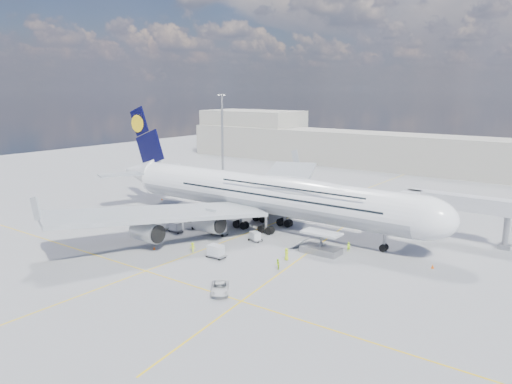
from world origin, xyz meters
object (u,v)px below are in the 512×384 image
Objects in this scene: light_mast at (222,136)px; cone_wing_left_inner at (266,217)px; cargo_loader at (320,246)px; catering_truck_outer at (273,186)px; dolly_row_a at (165,223)px; catering_truck_inner at (254,197)px; crew_nose at (349,247)px; crew_van at (286,254)px; cone_tail at (162,199)px; crew_wing at (179,227)px; dolly_row_b at (176,227)px; baggage_tug at (191,224)px; crew_loader at (278,264)px; dolly_nose_far at (216,251)px; cone_wing_right_inner at (186,226)px; cone_wing_right_outer at (154,248)px; cone_nose at (433,266)px; dolly_back at (145,230)px; service_van at (220,288)px; airliner at (264,193)px; dolly_row_c at (219,229)px; cone_wing_left_outer at (280,201)px; crew_tug at (193,247)px; jet_bridge at (436,204)px; dolly_nose_near at (255,236)px.

light_mast reaches higher than cone_wing_left_inner.
cargo_loader is 1.10× the size of catering_truck_outer.
catering_truck_inner is at bearing 93.62° from dolly_row_a.
crew_nose is 11.54m from crew_van.
crew_nose is at bearing -22.26° from cone_wing_left_inner.
dolly_row_a reaches higher than cone_tail.
catering_truck_inner reaches higher than crew_wing.
crew_wing is (0.41, 0.38, 0.01)m from dolly_row_b.
baggage_tug is at bearing 84.49° from dolly_row_b.
catering_truck_outer reaches higher than crew_loader.
crew_nose is at bearing 42.96° from dolly_nose_far.
baggage_tug is at bearing 139.81° from crew_nose.
cone_wing_right_inner is 14.66m from cone_wing_right_outer.
crew_wing is 3.16× the size of cone_nose.
crew_loader reaches higher than dolly_back.
service_van is at bearing -40.88° from catering_truck_outer.
airliner reaches higher than dolly_row_c.
cargo_loader is 14.03× the size of cone_wing_left_outer.
crew_wing is 12.80m from crew_tug.
dolly_nose_far is 26.81m from cone_wing_left_inner.
catering_truck_inner is at bearing 101.31° from crew_nose.
dolly_row_b is at bearing 107.89° from service_van.
dolly_row_c is 33.88m from cone_tail.
crew_van is (-0.04, 16.32, 0.30)m from service_van.
jet_bridge reaches higher than crew_nose.
cargo_loader is 15.85× the size of cone_wing_right_outer.
dolly_nose_far is (-25.38, -30.11, -5.72)m from jet_bridge.
cone_tail is at bearing 58.11° from crew_wing.
crew_tug is 6.86m from cone_wing_right_outer.
crew_loader is at bearing -15.85° from dolly_nose_near.
jet_bridge is at bearing 7.79° from cone_wing_left_inner.
baggage_tug is at bearing -60.12° from catering_truck_outer.
crew_tug reaches higher than cone_wing_right_inner.
light_mast reaches higher than dolly_row_c.
crew_wing reaches higher than cone_wing_right_inner.
dolly_row_b is 12.94m from crew_tug.
cone_wing_right_inner reaches higher than cone_tail.
cone_wing_right_outer is at bearing -107.33° from airliner.
light_mast reaches higher than dolly_row_a.
airliner is at bearing 72.67° from cone_wing_right_outer.
dolly_nose_far is 22.28m from crew_nose.
dolly_nose_near is at bearing -143.22° from jet_bridge.
catering_truck_outer reaches higher than dolly_nose_far.
cone_wing_right_outer is at bearing 165.00° from crew_nose.
cone_tail is at bearing -147.55° from cone_wing_left_outer.
crew_wing is at bearing -141.38° from dolly_nose_near.
catering_truck_inner is at bearing -169.96° from crew_loader.
dolly_back is at bearing -124.69° from crew_loader.
light_mast is 56.72m from dolly_row_b.
cone_nose is at bearing -10.73° from catering_truck_outer.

